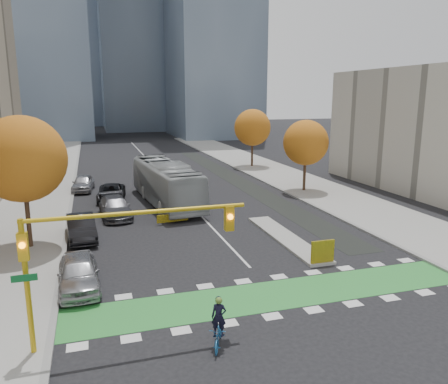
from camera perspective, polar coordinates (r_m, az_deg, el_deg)
ground at (r=20.38m, az=8.53°, el=-14.88°), size 300.00×300.00×0.00m
sidewalk_west at (r=37.81m, az=-24.80°, el=-2.87°), size 7.00×120.00×0.15m
sidewalk_east at (r=43.17m, az=13.36°, el=-0.26°), size 7.00×120.00×0.15m
curb_west at (r=37.46m, az=-19.50°, el=-2.56°), size 0.30×120.00×0.16m
curb_east at (r=41.53m, az=9.18°, el=-0.57°), size 0.30×120.00×0.16m
bike_crossing at (r=21.59m, az=6.78°, el=-13.16°), size 20.00×3.00×0.01m
centre_line at (r=57.58m, az=-8.79°, el=2.99°), size 0.15×70.00×0.01m
bike_lane_paint at (r=49.67m, az=1.51°, el=1.64°), size 2.50×50.00×0.01m
median_island at (r=29.46m, az=8.07°, el=-5.94°), size 1.60×10.00×0.16m
hazard_board at (r=25.21m, az=12.76°, el=-7.60°), size 1.40×0.12×1.30m
tower_ne at (r=107.08m, az=-1.66°, el=23.57°), size 18.00×24.00×60.00m
tree_west at (r=28.77m, az=-24.86°, el=3.92°), size 5.20×5.20×8.22m
tree_east_near at (r=43.41m, az=10.63°, el=6.35°), size 4.40×4.40×7.08m
tree_east_far at (r=58.15m, az=3.74°, el=8.40°), size 4.80×4.80×7.65m
traffic_signal_west at (r=16.60m, az=-15.87°, el=-6.56°), size 8.53×0.56×5.20m
cyclist at (r=17.25m, az=-0.68°, el=-17.59°), size 1.25×1.84×2.01m
bus at (r=38.62m, az=-7.58°, el=1.21°), size 4.44×13.63×3.73m
parked_car_a at (r=22.91m, az=-18.47°, el=-9.98°), size 2.13×4.87×1.64m
parked_car_b at (r=30.39m, az=-18.15°, el=-4.43°), size 2.11×5.05×1.62m
parked_car_c at (r=35.24m, az=-14.02°, el=-1.94°), size 2.58×5.53×1.56m
parked_car_d at (r=40.95m, az=-14.49°, el=-0.07°), size 2.90×5.39×1.44m
parked_car_e at (r=45.82m, az=-17.93°, el=1.13°), size 2.48×4.92×1.61m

